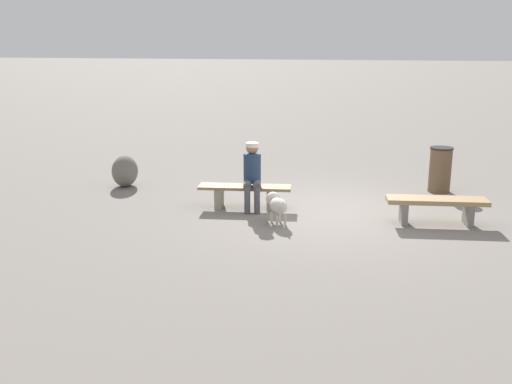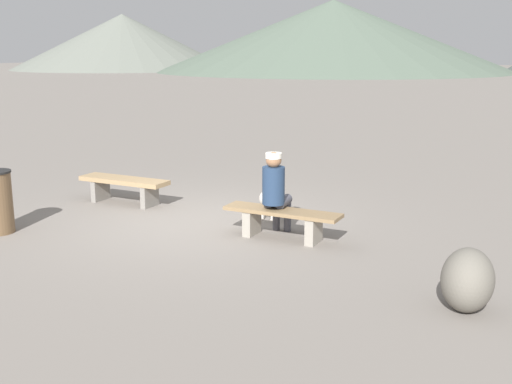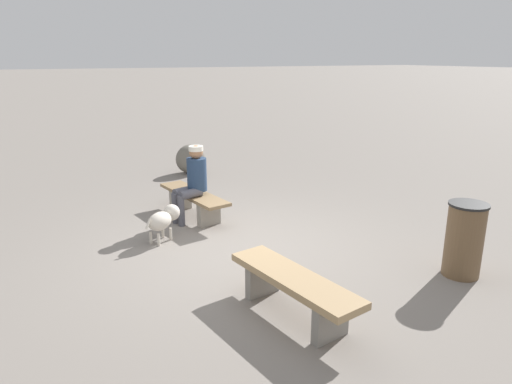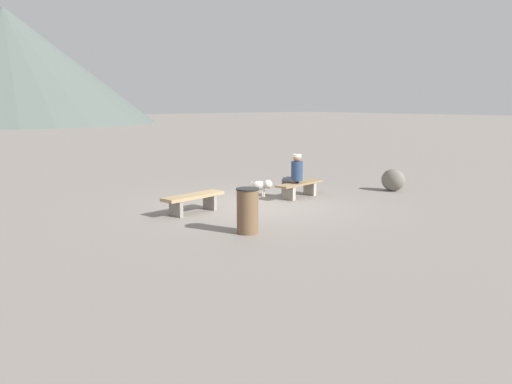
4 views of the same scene
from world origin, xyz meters
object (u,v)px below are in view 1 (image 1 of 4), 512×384
(bench_right, at_px, (245,193))
(dog, at_px, (277,204))
(boulder, at_px, (125,171))
(bench_left, at_px, (436,205))
(seated_person, at_px, (252,171))
(trash_bin, at_px, (440,170))

(bench_right, bearing_deg, dog, 127.10)
(dog, xyz_separation_m, boulder, (3.82, -1.78, 0.00))
(bench_right, bearing_deg, bench_left, 168.54)
(bench_left, relative_size, seated_person, 1.38)
(dog, bearing_deg, trash_bin, -76.96)
(seated_person, height_order, trash_bin, seated_person)
(bench_left, height_order, dog, dog)
(bench_right, height_order, boulder, boulder)
(bench_left, bearing_deg, seated_person, -10.66)
(bench_left, height_order, trash_bin, trash_bin)
(dog, bearing_deg, bench_left, -110.58)
(bench_right, height_order, seated_person, seated_person)
(bench_right, height_order, dog, dog)
(seated_person, bearing_deg, boulder, -33.19)
(dog, height_order, trash_bin, trash_bin)
(bench_right, distance_m, seated_person, 0.47)
(bench_right, distance_m, boulder, 3.19)
(bench_left, xyz_separation_m, bench_right, (3.50, -0.15, -0.04))
(bench_right, xyz_separation_m, boulder, (3.03, -1.02, 0.04))
(bench_left, distance_m, trash_bin, 2.41)
(trash_bin, bearing_deg, bench_left, 86.19)
(bench_left, xyz_separation_m, seated_person, (3.34, -0.09, 0.40))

